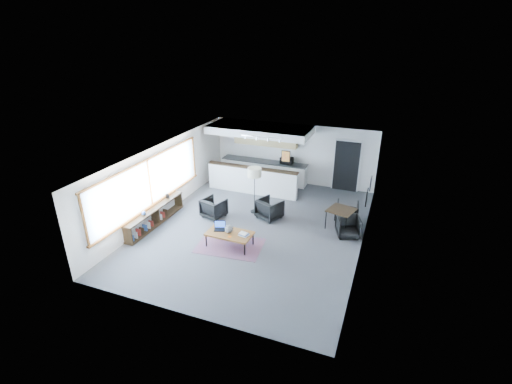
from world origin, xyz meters
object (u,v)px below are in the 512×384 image
(book_stack, at_px, (244,234))
(armchair_left, at_px, (214,207))
(ceramic_pot, at_px, (229,229))
(dining_table, at_px, (341,211))
(armchair_right, at_px, (269,208))
(laptop, at_px, (220,227))
(floor_lamp, at_px, (254,174))
(dining_chair_far, at_px, (347,212))
(coffee_table, at_px, (230,234))
(dining_chair_near, at_px, (348,227))
(microwave, at_px, (287,160))

(book_stack, distance_m, armchair_left, 2.43)
(ceramic_pot, relative_size, dining_table, 0.26)
(armchair_left, relative_size, armchair_right, 0.97)
(dining_table, bearing_deg, book_stack, -136.65)
(laptop, bearing_deg, floor_lamp, 64.13)
(laptop, bearing_deg, dining_chair_far, 19.53)
(coffee_table, relative_size, book_stack, 4.37)
(laptop, bearing_deg, coffee_table, -36.63)
(floor_lamp, bearing_deg, ceramic_pot, -87.28)
(book_stack, height_order, armchair_left, armchair_left)
(floor_lamp, xyz_separation_m, dining_chair_near, (3.47, -0.51, -1.19))
(coffee_table, relative_size, ceramic_pot, 5.49)
(ceramic_pot, xyz_separation_m, dining_table, (3.03, 2.39, 0.03))
(book_stack, relative_size, armchair_right, 0.41)
(laptop, relative_size, dining_chair_far, 0.66)
(coffee_table, bearing_deg, dining_table, 39.76)
(ceramic_pot, relative_size, floor_lamp, 0.15)
(armchair_left, relative_size, dining_table, 0.76)
(dining_chair_far, bearing_deg, book_stack, 41.67)
(dining_chair_near, bearing_deg, coffee_table, -169.14)
(laptop, bearing_deg, dining_table, 14.12)
(dining_table, xyz_separation_m, dining_chair_near, (0.32, -0.44, -0.31))
(armchair_right, bearing_deg, coffee_table, 100.44)
(book_stack, relative_size, microwave, 0.62)
(armchair_right, distance_m, dining_table, 2.49)
(dining_chair_far, relative_size, microwave, 1.23)
(armchair_right, relative_size, dining_table, 0.79)
(laptop, xyz_separation_m, armchair_left, (-0.98, 1.48, -0.15))
(coffee_table, distance_m, floor_lamp, 2.70)
(laptop, relative_size, microwave, 0.81)
(book_stack, relative_size, dining_chair_far, 0.51)
(ceramic_pot, bearing_deg, coffee_table, -21.26)
(coffee_table, bearing_deg, laptop, 164.35)
(dining_chair_near, bearing_deg, floor_lamp, 152.06)
(laptop, relative_size, book_stack, 1.30)
(armchair_left, relative_size, microwave, 1.47)
(dining_chair_far, bearing_deg, armchair_right, 10.50)
(book_stack, relative_size, armchair_left, 0.43)
(dining_table, bearing_deg, armchair_right, -175.47)
(laptop, distance_m, microwave, 5.44)
(dining_table, height_order, microwave, microwave)
(laptop, bearing_deg, dining_chair_near, 6.51)
(coffee_table, xyz_separation_m, ceramic_pot, (-0.02, 0.01, 0.16))
(floor_lamp, distance_m, dining_table, 3.27)
(coffee_table, relative_size, dining_chair_far, 2.22)
(coffee_table, bearing_deg, floor_lamp, 94.36)
(floor_lamp, relative_size, microwave, 3.32)
(coffee_table, distance_m, laptop, 0.42)
(coffee_table, xyz_separation_m, book_stack, (0.47, 0.01, 0.08))
(microwave, bearing_deg, book_stack, -84.03)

